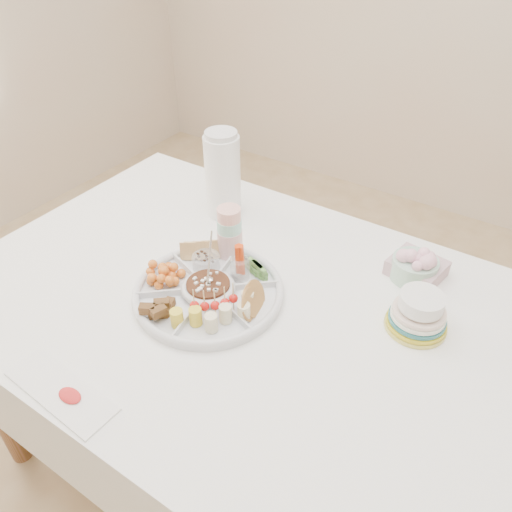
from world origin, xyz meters
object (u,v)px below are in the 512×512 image
Objects in this scene: dining_table at (246,391)px; plate_stack at (419,313)px; party_tray at (209,290)px; thermos at (223,174)px.

plate_stack reaches higher than dining_table.
party_tray is 0.42m from thermos.
thermos is 0.71m from plate_stack.
party_tray is 0.52m from plate_stack.
thermos reaches higher than party_tray.
party_tray is at bearing -59.47° from thermos.
plate_stack is (0.40, 0.15, 0.43)m from dining_table.
dining_table is 10.30× the size of plate_stack.
thermos is (-0.28, 0.30, 0.52)m from dining_table.
party_tray is 1.35× the size of thermos.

